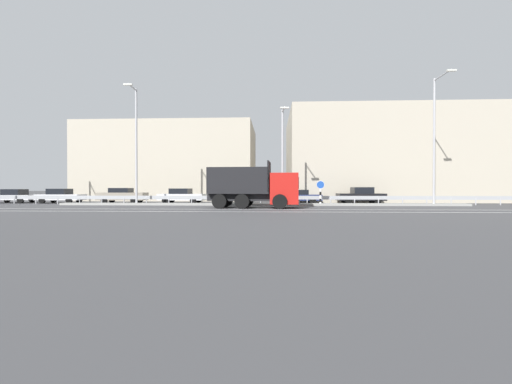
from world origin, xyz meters
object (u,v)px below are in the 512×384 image
at_px(median_road_sign, 320,193).
at_px(parked_car_5, 295,196).
at_px(street_lamp_3, 435,135).
at_px(parked_car_4, 236,197).
at_px(parked_car_0, 14,196).
at_px(parked_car_1, 61,196).
at_px(street_lamp_2, 283,152).
at_px(street_lamp_1, 136,141).
at_px(parked_car_3, 182,196).
at_px(parked_car_6, 361,196).
at_px(dump_truck, 265,190).
at_px(parked_car_2, 122,195).

distance_m(median_road_sign, parked_car_5, 4.20).
bearing_deg(street_lamp_3, parked_car_4, 166.35).
height_order(parked_car_0, parked_car_1, parked_car_1).
bearing_deg(street_lamp_2, parked_car_5, 71.69).
height_order(street_lamp_1, parked_car_3, street_lamp_1).
height_order(street_lamp_1, parked_car_4, street_lamp_1).
relative_size(parked_car_4, parked_car_5, 0.82).
bearing_deg(parked_car_6, street_lamp_1, 100.16).
height_order(dump_truck, parked_car_6, dump_truck).
distance_m(parked_car_1, parked_car_6, 29.04).
xyz_separation_m(parked_car_1, parked_car_4, (17.19, 0.33, -0.05)).
bearing_deg(parked_car_3, parked_car_4, 95.06).
bearing_deg(parked_car_5, median_road_sign, -157.64).
bearing_deg(parked_car_6, street_lamp_3, -128.54).
bearing_deg(street_lamp_2, parked_car_3, 157.21).
relative_size(dump_truck, street_lamp_3, 0.65).
xyz_separation_m(median_road_sign, parked_car_2, (-18.67, 3.71, -0.32)).
bearing_deg(parked_car_2, street_lamp_3, 80.42).
bearing_deg(dump_truck, street_lamp_2, 161.99).
bearing_deg(parked_car_5, street_lamp_3, -113.55).
relative_size(parked_car_1, parked_car_2, 0.93).
distance_m(street_lamp_3, parked_car_5, 12.91).
distance_m(parked_car_0, parked_car_2, 11.00).
distance_m(parked_car_3, parked_car_4, 5.25).
relative_size(street_lamp_2, parked_car_2, 1.75).
distance_m(parked_car_5, parked_car_6, 6.15).
relative_size(parked_car_1, parked_car_3, 0.93).
bearing_deg(street_lamp_1, parked_car_1, 156.98).
xyz_separation_m(dump_truck, street_lamp_2, (1.37, 3.50, 3.17)).
xyz_separation_m(street_lamp_1, street_lamp_3, (24.98, 0.10, 0.35)).
relative_size(parked_car_2, parked_car_6, 1.06).
relative_size(median_road_sign, parked_car_1, 0.49).
height_order(median_road_sign, street_lamp_2, street_lamp_2).
bearing_deg(dump_truck, parked_car_0, -103.21).
bearing_deg(parked_car_1, dump_truck, 68.48).
distance_m(parked_car_1, parked_car_2, 6.09).
bearing_deg(parked_car_6, parked_car_2, 88.83).
distance_m(dump_truck, parked_car_4, 8.23).
height_order(median_road_sign, parked_car_0, median_road_sign).
relative_size(parked_car_4, parked_car_6, 0.95).
distance_m(dump_truck, street_lamp_3, 15.00).
distance_m(median_road_sign, parked_car_1, 25.01).
height_order(street_lamp_3, parked_car_6, street_lamp_3).
xyz_separation_m(street_lamp_1, parked_car_3, (2.85, 4.12, -4.75)).
bearing_deg(parked_car_2, parked_car_4, 89.35).
bearing_deg(street_lamp_2, street_lamp_3, 0.14).
height_order(street_lamp_2, parked_car_2, street_lamp_2).
bearing_deg(parked_car_0, parked_car_3, -93.64).
bearing_deg(parked_car_0, street_lamp_2, -102.42).
xyz_separation_m(street_lamp_2, parked_car_1, (-21.58, 3.79, -3.75)).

